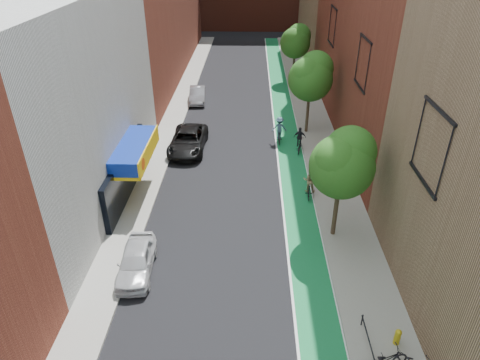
# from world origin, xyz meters

# --- Properties ---
(bike_lane) EXTENTS (2.00, 68.00, 0.01)m
(bike_lane) POSITION_xyz_m (4.00, 26.00, 0.01)
(bike_lane) COLOR #157635
(bike_lane) RESTS_ON ground
(sidewalk_left) EXTENTS (2.00, 68.00, 0.15)m
(sidewalk_left) POSITION_xyz_m (-6.00, 26.00, 0.07)
(sidewalk_left) COLOR gray
(sidewalk_left) RESTS_ON ground
(sidewalk_right) EXTENTS (3.00, 68.00, 0.15)m
(sidewalk_right) POSITION_xyz_m (6.50, 26.00, 0.07)
(sidewalk_right) COLOR gray
(sidewalk_right) RESTS_ON ground
(building_left_white) EXTENTS (8.00, 20.00, 12.00)m
(building_left_white) POSITION_xyz_m (-11.00, 14.00, 6.00)
(building_left_white) COLOR silver
(building_left_white) RESTS_ON ground
(tree_near) EXTENTS (3.40, 3.36, 6.42)m
(tree_near) POSITION_xyz_m (5.65, 10.02, 4.66)
(tree_near) COLOR #332619
(tree_near) RESTS_ON ground
(tree_mid) EXTENTS (3.55, 3.53, 6.74)m
(tree_mid) POSITION_xyz_m (5.65, 24.02, 4.89)
(tree_mid) COLOR #332619
(tree_mid) RESTS_ON ground
(tree_far) EXTENTS (3.30, 3.25, 6.21)m
(tree_far) POSITION_xyz_m (5.65, 38.02, 4.50)
(tree_far) COLOR #332619
(tree_far) RESTS_ON ground
(parked_car_white) EXTENTS (1.89, 4.16, 1.38)m
(parked_car_white) POSITION_xyz_m (-4.60, 6.80, 0.69)
(parked_car_white) COLOR silver
(parked_car_white) RESTS_ON ground
(parked_car_black) EXTENTS (2.73, 5.68, 1.56)m
(parked_car_black) POSITION_xyz_m (-3.85, 20.53, 0.78)
(parked_car_black) COLOR black
(parked_car_black) RESTS_ON ground
(parked_car_silver) EXTENTS (1.81, 4.33, 1.39)m
(parked_car_silver) POSITION_xyz_m (-4.36, 31.32, 0.70)
(parked_car_silver) COLOR #9C9EA5
(parked_car_silver) RESTS_ON ground
(cyclist_lane_near) EXTENTS (0.88, 1.63, 2.03)m
(cyclist_lane_near) POSITION_xyz_m (4.70, 14.05, 0.88)
(cyclist_lane_near) COLOR black
(cyclist_lane_near) RESTS_ON ground
(cyclist_lane_mid) EXTENTS (0.96, 1.86, 1.90)m
(cyclist_lane_mid) POSITION_xyz_m (4.70, 20.57, 0.69)
(cyclist_lane_mid) COLOR black
(cyclist_lane_mid) RESTS_ON ground
(cyclist_lane_far) EXTENTS (1.17, 1.63, 2.14)m
(cyclist_lane_far) POSITION_xyz_m (3.22, 22.05, 0.99)
(cyclist_lane_far) COLOR black
(cyclist_lane_far) RESTS_ON ground
(parked_bike_far) EXTENTS (1.97, 1.12, 0.98)m
(parked_bike_far) POSITION_xyz_m (6.21, 1.53, 0.64)
(parked_bike_far) COLOR black
(parked_bike_far) RESTS_ON sidewalk_right
(fire_hydrant) EXTENTS (0.27, 0.27, 0.77)m
(fire_hydrant) POSITION_xyz_m (7.02, 2.69, 0.56)
(fire_hydrant) COLOR gold
(fire_hydrant) RESTS_ON sidewalk_right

